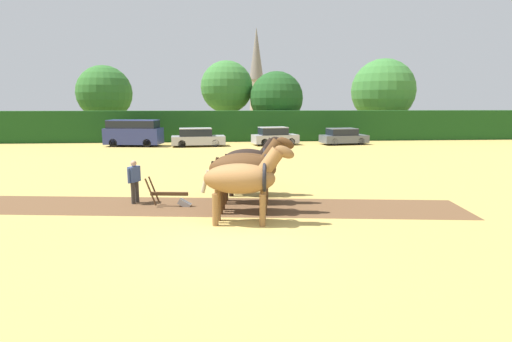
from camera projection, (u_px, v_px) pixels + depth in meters
ground_plane at (231, 241)px, 10.49m from camera, size 240.00×240.00×0.00m
plowed_furrow_strip at (152, 206)px, 14.04m from camera, size 21.77×5.32×0.01m
hedgerow at (224, 126)px, 37.97m from camera, size 60.10×1.60×2.89m
tree_far_left at (104, 93)px, 42.07m from camera, size 5.73×5.73×7.52m
tree_left at (227, 87)px, 42.87m from camera, size 5.59×5.59×8.10m
tree_center_left at (276, 98)px, 41.48m from camera, size 5.52×5.52×6.86m
tree_center at (383, 91)px, 44.31m from camera, size 6.98×6.98×8.45m
church_spire at (256, 73)px, 78.13m from camera, size 2.79×2.79×18.11m
draft_horse_lead_left at (243, 178)px, 11.80m from camera, size 2.83×1.22×2.44m
draft_horse_lead_right at (246, 169)px, 13.03m from camera, size 2.92×1.26×2.58m
draft_horse_trail_left at (248, 165)px, 14.30m from camera, size 2.92×1.17×2.41m
draft_horse_trail_right at (250, 160)px, 15.55m from camera, size 2.58×1.19×2.39m
plow at (173, 198)px, 13.96m from camera, size 1.59×0.52×1.13m
farmer_at_plow at (134, 179)px, 14.30m from camera, size 0.40×0.57×1.57m
farmer_beside_team at (252, 164)px, 17.61m from camera, size 0.29×0.64×1.61m
parked_van at (134, 133)px, 33.56m from camera, size 4.84×2.63×2.20m
parked_car_left at (197, 138)px, 33.45m from camera, size 4.56×2.13×1.54m
parked_car_center_left at (274, 136)px, 34.56m from camera, size 4.14×2.43×1.56m
parked_car_center at (343, 137)px, 35.05m from camera, size 4.20×2.36×1.42m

